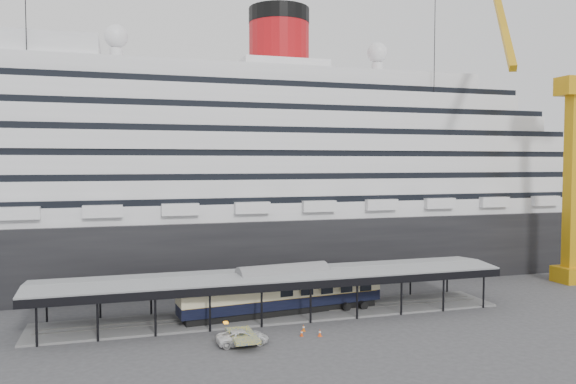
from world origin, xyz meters
name	(u,v)px	position (x,y,z in m)	size (l,w,h in m)	color
ground	(289,327)	(0.00, 0.00, 0.00)	(200.00, 200.00, 0.00)	#39393C
cruise_ship	(233,163)	(0.05, 32.00, 18.35)	(130.00, 30.00, 43.90)	black
platform_canopy	(277,296)	(0.00, 5.00, 2.36)	(56.00, 9.18, 5.30)	slate
crane_yellow	(565,152)	(47.06, 10.54, 19.96)	(23.83, 18.78, 47.60)	#C68E12
port_truck	(243,337)	(-6.20, -4.37, 0.73)	(2.43, 5.27, 1.46)	silver
pullman_carriage	(283,290)	(0.77, 5.00, 2.98)	(25.48, 6.02, 24.82)	black
traffic_cone_left	(304,328)	(1.11, -1.91, 0.37)	(0.47, 0.47, 0.74)	#CF550B
traffic_cone_mid	(320,333)	(2.19, -4.10, 0.38)	(0.51, 0.51, 0.76)	#EE460D
traffic_cone_right	(302,333)	(0.36, -3.49, 0.34)	(0.42, 0.42, 0.68)	#D5410B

